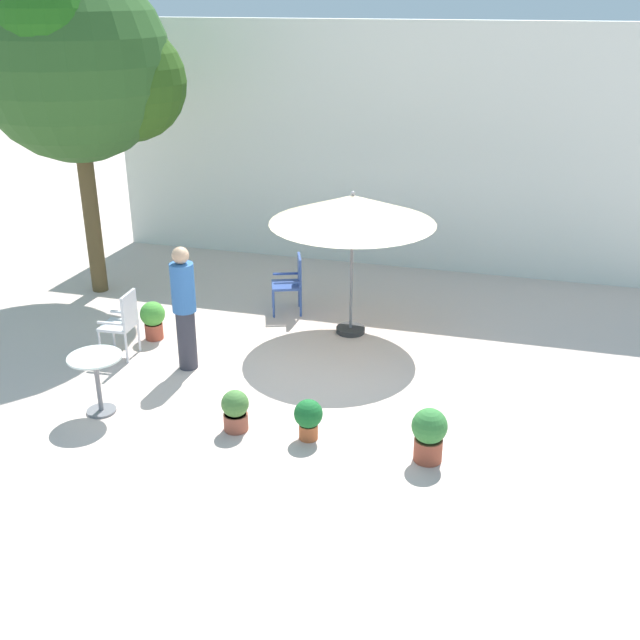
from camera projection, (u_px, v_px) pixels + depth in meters
The scene contains 12 objects.
ground_plane at pixel (323, 367), 10.55m from camera, with size 60.00×60.00×0.00m, color beige.
villa_facade at pixel (390, 149), 13.73m from camera, with size 10.61×0.30×4.36m, color silver.
shade_tree at pixel (77, 62), 11.78m from camera, with size 3.20×3.05×5.30m.
patio_umbrella_0 at pixel (353, 210), 10.86m from camera, with size 2.42×2.42×2.20m.
cafe_table_0 at pixel (97, 374), 9.22m from camera, with size 0.66×0.66×0.77m.
patio_chair_0 at pixel (292, 280), 12.15m from camera, with size 0.60×0.59×0.95m.
patio_chair_1 at pixel (123, 320), 10.66m from camera, with size 0.46×0.46×0.97m.
potted_plant_0 at pixel (235, 410), 8.95m from camera, with size 0.33×0.33×0.51m.
potted_plant_1 at pixel (153, 318), 11.29m from camera, with size 0.37×0.37×0.59m.
potted_plant_2 at pixel (429, 433), 8.33m from camera, with size 0.40×0.40×0.63m.
potted_plant_3 at pixel (308, 417), 8.76m from camera, with size 0.34×0.34×0.50m.
standing_person at pixel (184, 307), 10.19m from camera, with size 0.45×0.45×1.75m.
Camera 1 is at (2.49, -9.08, 4.80)m, focal length 42.67 mm.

